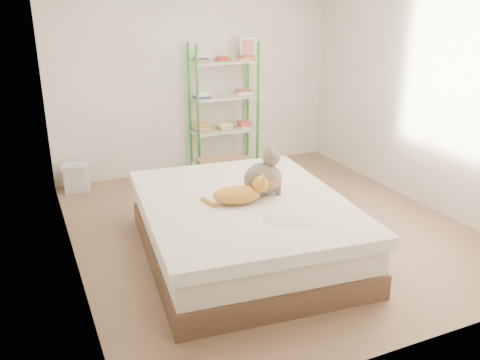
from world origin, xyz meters
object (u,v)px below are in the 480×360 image
orange_cat (237,193)px  grey_cat (263,172)px  white_bin (77,177)px  cardboard_box (223,175)px  bed (243,228)px  shelf_unit (225,106)px

orange_cat → grey_cat: bearing=34.0°
orange_cat → white_bin: (-1.08, 2.38, -0.48)m
orange_cat → grey_cat: (0.30, 0.10, 0.11)m
grey_cat → cardboard_box: grey_cat is taller
orange_cat → bed: bearing=49.4°
bed → grey_cat: (0.21, 0.04, 0.49)m
bed → white_bin: 2.60m
orange_cat → white_bin: bearing=129.3°
grey_cat → shelf_unit: 2.38m
cardboard_box → bed: bearing=-100.9°
bed → cardboard_box: (0.46, 1.60, -0.08)m
grey_cat → white_bin: grey_cat is taller
bed → cardboard_box: size_ratio=3.95×
bed → cardboard_box: bed is taller
grey_cat → bed: bearing=111.8°
white_bin → orange_cat: bearing=-65.6°
grey_cat → white_bin: 2.72m
bed → white_bin: bed is taller
grey_cat → cardboard_box: (0.25, 1.56, -0.57)m
orange_cat → cardboard_box: bearing=86.6°
white_bin → cardboard_box: bearing=-23.6°
grey_cat → orange_cat: bearing=119.8°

